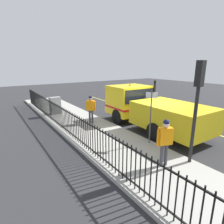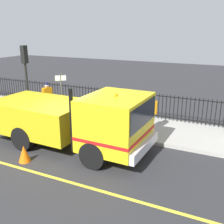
{
  "view_description": "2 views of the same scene",
  "coord_description": "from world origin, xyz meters",
  "px_view_note": "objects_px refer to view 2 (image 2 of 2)",
  "views": [
    {
      "loc": [
        7.71,
        6.79,
        3.67
      ],
      "look_at": [
        1.65,
        -2.08,
        0.84
      ],
      "focal_mm": 29.08,
      "sensor_mm": 36.0,
      "label": 1
    },
    {
      "loc": [
        -8.14,
        -6.09,
        4.6
      ],
      "look_at": [
        1.33,
        -1.57,
        1.29
      ],
      "focal_mm": 42.84,
      "sensor_mm": 36.0,
      "label": 2
    }
  ],
  "objects_px": {
    "pedestrian_distant": "(47,94)",
    "traffic_cone": "(24,154)",
    "traffic_light_near": "(25,67)",
    "street_sign": "(61,93)",
    "work_truck": "(79,118)",
    "worker_standing": "(151,109)"
  },
  "relations": [
    {
      "from": "pedestrian_distant",
      "to": "traffic_light_near",
      "type": "bearing_deg",
      "value": 178.24
    },
    {
      "from": "worker_standing",
      "to": "street_sign",
      "type": "relative_size",
      "value": 0.7
    },
    {
      "from": "traffic_cone",
      "to": "street_sign",
      "type": "xyz_separation_m",
      "value": [
        3.59,
        0.87,
        1.36
      ]
    },
    {
      "from": "worker_standing",
      "to": "pedestrian_distant",
      "type": "relative_size",
      "value": 0.99
    },
    {
      "from": "pedestrian_distant",
      "to": "street_sign",
      "type": "bearing_deg",
      "value": -101.32
    },
    {
      "from": "worker_standing",
      "to": "work_truck",
      "type": "bearing_deg",
      "value": 12.02
    },
    {
      "from": "work_truck",
      "to": "worker_standing",
      "type": "distance_m",
      "value": 3.33
    },
    {
      "from": "work_truck",
      "to": "pedestrian_distant",
      "type": "bearing_deg",
      "value": -125.19
    },
    {
      "from": "traffic_light_near",
      "to": "traffic_cone",
      "type": "xyz_separation_m",
      "value": [
        -3.58,
        -2.93,
        -2.45
      ]
    },
    {
      "from": "work_truck",
      "to": "traffic_light_near",
      "type": "distance_m",
      "value": 4.73
    },
    {
      "from": "work_truck",
      "to": "traffic_light_near",
      "type": "xyz_separation_m",
      "value": [
        1.77,
        4.13,
        1.48
      ]
    },
    {
      "from": "worker_standing",
      "to": "traffic_cone",
      "type": "xyz_separation_m",
      "value": [
        -4.42,
        3.26,
        -0.89
      ]
    },
    {
      "from": "work_truck",
      "to": "traffic_light_near",
      "type": "relative_size",
      "value": 1.85
    },
    {
      "from": "street_sign",
      "to": "worker_standing",
      "type": "bearing_deg",
      "value": -78.76
    },
    {
      "from": "work_truck",
      "to": "traffic_cone",
      "type": "distance_m",
      "value": 2.37
    },
    {
      "from": "traffic_light_near",
      "to": "traffic_cone",
      "type": "distance_m",
      "value": 5.23
    },
    {
      "from": "traffic_cone",
      "to": "street_sign",
      "type": "distance_m",
      "value": 3.94
    },
    {
      "from": "traffic_cone",
      "to": "street_sign",
      "type": "height_order",
      "value": "street_sign"
    },
    {
      "from": "pedestrian_distant",
      "to": "traffic_cone",
      "type": "xyz_separation_m",
      "value": [
        -4.59,
        -2.54,
        -0.9
      ]
    },
    {
      "from": "traffic_light_near",
      "to": "street_sign",
      "type": "relative_size",
      "value": 1.5
    },
    {
      "from": "worker_standing",
      "to": "street_sign",
      "type": "height_order",
      "value": "street_sign"
    },
    {
      "from": "pedestrian_distant",
      "to": "street_sign",
      "type": "height_order",
      "value": "street_sign"
    }
  ]
}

